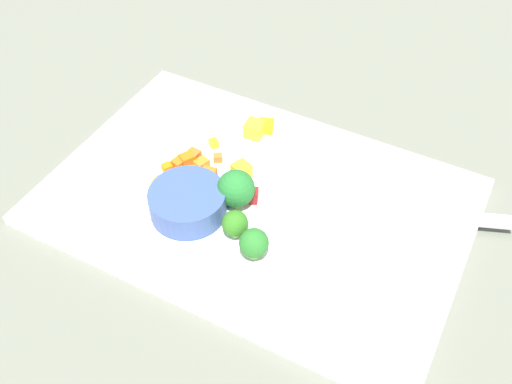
{
  "coord_description": "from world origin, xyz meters",
  "views": [
    {
      "loc": [
        -0.22,
        0.41,
        0.52
      ],
      "look_at": [
        0.0,
        0.0,
        0.02
      ],
      "focal_mm": 41.13,
      "sensor_mm": 36.0,
      "label": 1
    }
  ],
  "objects": [
    {
      "name": "carrot_dice_2",
      "position": [
        0.1,
        -0.02,
        0.02
      ],
      "size": [
        0.02,
        0.02,
        0.01
      ],
      "primitive_type": "cube",
      "rotation": [
        0.0,
        0.0,
        3.04
      ],
      "color": "orange",
      "rests_on": "cutting_board"
    },
    {
      "name": "carrot_dice_4",
      "position": [
        0.06,
        0.0,
        0.02
      ],
      "size": [
        0.02,
        0.02,
        0.02
      ],
      "primitive_type": "cube",
      "rotation": [
        0.0,
        0.0,
        0.15
      ],
      "color": "orange",
      "rests_on": "cutting_board"
    },
    {
      "name": "pepper_dice_1",
      "position": [
        0.05,
        -0.11,
        0.02
      ],
      "size": [
        0.02,
        0.02,
        0.01
      ],
      "primitive_type": "cube",
      "rotation": [
        0.0,
        0.0,
        1.89
      ],
      "color": "yellow",
      "rests_on": "cutting_board"
    },
    {
      "name": "carrot_dice_0",
      "position": [
        0.11,
        0.04,
        0.02
      ],
      "size": [
        0.01,
        0.01,
        0.01
      ],
      "primitive_type": "cube",
      "rotation": [
        0.0,
        0.0,
        1.53
      ],
      "color": "orange",
      "rests_on": "cutting_board"
    },
    {
      "name": "broccoli_floret_2",
      "position": [
        0.02,
        0.02,
        0.04
      ],
      "size": [
        0.04,
        0.04,
        0.05
      ],
      "color": "#98B05A",
      "rests_on": "cutting_board"
    },
    {
      "name": "prep_bowl",
      "position": [
        0.06,
        0.06,
        0.03
      ],
      "size": [
        0.09,
        0.09,
        0.03
      ],
      "primitive_type": "cylinder",
      "color": "#38528E",
      "rests_on": "cutting_board"
    },
    {
      "name": "pepper_dice_2",
      "position": [
        0.09,
        -0.06,
        0.02
      ],
      "size": [
        0.02,
        0.02,
        0.01
      ],
      "primitive_type": "cube",
      "rotation": [
        0.0,
        0.0,
        2.5
      ],
      "color": "yellow",
      "rests_on": "cutting_board"
    },
    {
      "name": "pepper_dice_3",
      "position": [
        0.03,
        -0.02,
        0.02
      ],
      "size": [
        0.02,
        0.03,
        0.02
      ],
      "primitive_type": "cube",
      "rotation": [
        0.0,
        0.0,
        1.19
      ],
      "color": "yellow",
      "rests_on": "cutting_board"
    },
    {
      "name": "carrot_dice_6",
      "position": [
        0.07,
        -0.03,
        0.02
      ],
      "size": [
        0.01,
        0.01,
        0.01
      ],
      "primitive_type": "cube",
      "rotation": [
        0.0,
        0.0,
        0.56
      ],
      "color": "orange",
      "rests_on": "cutting_board"
    },
    {
      "name": "carrot_dice_7",
      "position": [
        0.08,
        -0.01,
        0.02
      ],
      "size": [
        0.02,
        0.02,
        0.01
      ],
      "primitive_type": "cube",
      "rotation": [
        0.0,
        0.0,
        2.82
      ],
      "color": "orange",
      "rests_on": "cutting_board"
    },
    {
      "name": "broccoli_floret_1",
      "position": [
        -0.04,
        0.08,
        0.03
      ],
      "size": [
        0.03,
        0.03,
        0.04
      ],
      "color": "#82BF67",
      "rests_on": "cutting_board"
    },
    {
      "name": "carrot_dice_1",
      "position": [
        0.12,
        0.01,
        0.02
      ],
      "size": [
        0.01,
        0.01,
        0.01
      ],
      "primitive_type": "cube",
      "rotation": [
        0.0,
        0.0,
        1.05
      ],
      "color": "orange",
      "rests_on": "cutting_board"
    },
    {
      "name": "chef_knife",
      "position": [
        -0.06,
        -0.02,
        0.02
      ],
      "size": [
        0.35,
        0.15,
        0.02
      ],
      "rotation": [
        0.0,
        0.0,
        3.51
      ],
      "color": "silver",
      "rests_on": "cutting_board"
    },
    {
      "name": "pepper_dice_0",
      "position": [
        0.05,
        -0.1,
        0.02
      ],
      "size": [
        0.02,
        0.02,
        0.02
      ],
      "primitive_type": "cube",
      "rotation": [
        0.0,
        0.0,
        1.65
      ],
      "color": "yellow",
      "rests_on": "cutting_board"
    },
    {
      "name": "ground_plane",
      "position": [
        0.0,
        0.0,
        0.0
      ],
      "size": [
        4.0,
        4.0,
        0.0
      ],
      "primitive_type": "plane",
      "color": "slate"
    },
    {
      "name": "broccoli_floret_0",
      "position": [
        -0.01,
        0.06,
        0.03
      ],
      "size": [
        0.03,
        0.03,
        0.04
      ],
      "color": "#84BF63",
      "rests_on": "cutting_board"
    },
    {
      "name": "cutting_board",
      "position": [
        0.0,
        0.0,
        0.01
      ],
      "size": [
        0.48,
        0.32,
        0.01
      ],
      "primitive_type": "cube",
      "color": "white",
      "rests_on": "ground_plane"
    },
    {
      "name": "carrot_dice_3",
      "position": [
        0.1,
        -0.01,
        0.02
      ],
      "size": [
        0.02,
        0.02,
        0.02
      ],
      "primitive_type": "cube",
      "rotation": [
        0.0,
        0.0,
        2.6
      ],
      "color": "orange",
      "rests_on": "cutting_board"
    },
    {
      "name": "carrot_dice_5",
      "position": [
        0.11,
        0.0,
        0.02
      ],
      "size": [
        0.02,
        0.02,
        0.01
      ],
      "primitive_type": "cube",
      "rotation": [
        0.0,
        0.0,
        2.94
      ],
      "color": "orange",
      "rests_on": "cutting_board"
    }
  ]
}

